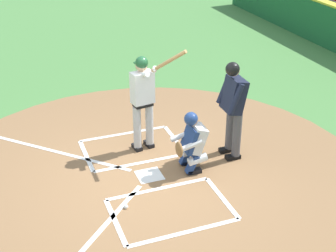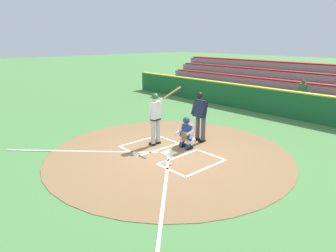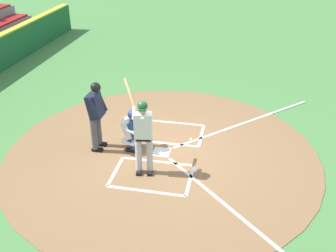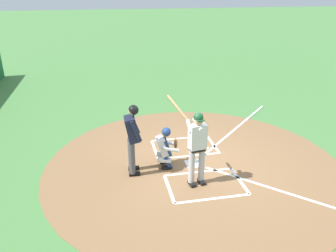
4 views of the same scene
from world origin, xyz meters
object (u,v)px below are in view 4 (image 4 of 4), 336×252
batter (197,143)px  baseball (208,148)px  plate_umpire (132,135)px  catcher (166,146)px

batter → baseball: size_ratio=28.76×
plate_umpire → baseball: size_ratio=25.20×
catcher → plate_umpire: size_ratio=0.61×
baseball → plate_umpire: bearing=-68.7°
batter → baseball: batter is taller
plate_umpire → batter: bearing=60.5°
catcher → plate_umpire: 1.02m
catcher → baseball: bearing=116.6°
catcher → batter: bearing=28.9°
plate_umpire → baseball: (-0.90, 2.30, -1.04)m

